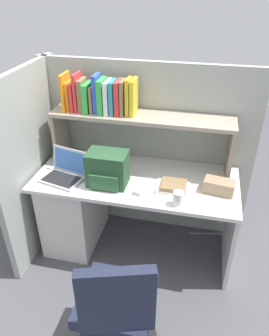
{
  "coord_description": "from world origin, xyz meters",
  "views": [
    {
      "loc": [
        0.47,
        -2.12,
        2.14
      ],
      "look_at": [
        0.0,
        -0.05,
        0.85
      ],
      "focal_mm": 34.92,
      "sensor_mm": 36.0,
      "label": 1
    }
  ],
  "objects_px": {
    "paper_cup": "(178,198)",
    "tissue_box": "(219,186)",
    "office_chair": "(117,314)",
    "laptop": "(65,172)",
    "computer_mouse": "(140,190)",
    "backpack": "(107,169)"
  },
  "relations": [
    {
      "from": "laptop",
      "to": "backpack",
      "type": "xyz_separation_m",
      "value": [
        0.35,
        -0.0,
        0.08
      ]
    },
    {
      "from": "backpack",
      "to": "computer_mouse",
      "type": "distance_m",
      "value": 0.29
    },
    {
      "from": "backpack",
      "to": "tissue_box",
      "type": "distance_m",
      "value": 0.84
    },
    {
      "from": "laptop",
      "to": "paper_cup",
      "type": "bearing_deg",
      "value": -9.28
    },
    {
      "from": "computer_mouse",
      "to": "tissue_box",
      "type": "distance_m",
      "value": 0.58
    },
    {
      "from": "computer_mouse",
      "to": "office_chair",
      "type": "distance_m",
      "value": 0.86
    },
    {
      "from": "computer_mouse",
      "to": "paper_cup",
      "type": "bearing_deg",
      "value": 2.77
    },
    {
      "from": "paper_cup",
      "to": "tissue_box",
      "type": "bearing_deg",
      "value": 38.4
    },
    {
      "from": "laptop",
      "to": "computer_mouse",
      "type": "height_order",
      "value": "laptop"
    },
    {
      "from": "laptop",
      "to": "office_chair",
      "type": "height_order",
      "value": "laptop"
    },
    {
      "from": "backpack",
      "to": "office_chair",
      "type": "xyz_separation_m",
      "value": [
        0.3,
        -0.84,
        -0.46
      ]
    },
    {
      "from": "office_chair",
      "to": "paper_cup",
      "type": "bearing_deg",
      "value": -127.32
    },
    {
      "from": "backpack",
      "to": "computer_mouse",
      "type": "relative_size",
      "value": 2.88
    },
    {
      "from": "laptop",
      "to": "tissue_box",
      "type": "distance_m",
      "value": 1.18
    },
    {
      "from": "computer_mouse",
      "to": "paper_cup",
      "type": "height_order",
      "value": "paper_cup"
    },
    {
      "from": "laptop",
      "to": "tissue_box",
      "type": "xyz_separation_m",
      "value": [
        1.18,
        0.07,
        -0.0
      ]
    },
    {
      "from": "backpack",
      "to": "office_chair",
      "type": "distance_m",
      "value": 1.01
    },
    {
      "from": "tissue_box",
      "to": "office_chair",
      "type": "height_order",
      "value": "office_chair"
    },
    {
      "from": "laptop",
      "to": "backpack",
      "type": "height_order",
      "value": "backpack"
    },
    {
      "from": "paper_cup",
      "to": "tissue_box",
      "type": "height_order",
      "value": "paper_cup"
    },
    {
      "from": "paper_cup",
      "to": "office_chair",
      "type": "bearing_deg",
      "value": -110.32
    },
    {
      "from": "paper_cup",
      "to": "laptop",
      "type": "bearing_deg",
      "value": 170.72
    }
  ]
}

